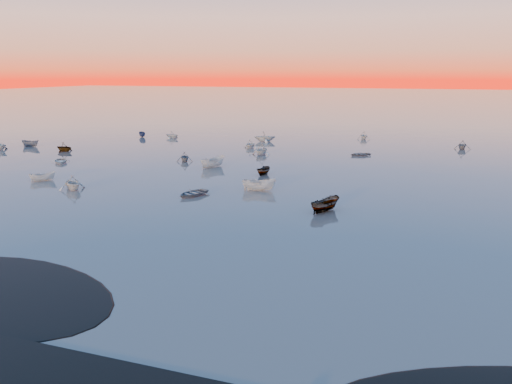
% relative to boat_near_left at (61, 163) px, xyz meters
% --- Properties ---
extents(ground, '(600.00, 600.00, 0.00)m').
position_rel_boat_near_left_xyz_m(ground, '(34.63, 60.51, 0.00)').
color(ground, '#685D56').
rests_on(ground, ground).
extents(mud_lobes, '(140.00, 6.00, 0.07)m').
position_rel_boat_near_left_xyz_m(mud_lobes, '(34.63, -40.49, 0.01)').
color(mud_lobes, black).
rests_on(mud_lobes, ground).
extents(moored_fleet, '(124.00, 58.00, 1.20)m').
position_rel_boat_near_left_xyz_m(moored_fleet, '(34.63, 13.51, 0.00)').
color(moored_fleet, silver).
rests_on(moored_fleet, ground).
extents(boat_near_left, '(3.89, 3.58, 0.94)m').
position_rel_boat_near_left_xyz_m(boat_near_left, '(0.00, 0.00, 0.00)').
color(boat_near_left, silver).
rests_on(boat_near_left, ground).
extents(boat_near_center, '(2.56, 4.27, 1.38)m').
position_rel_boat_near_left_xyz_m(boat_near_center, '(33.90, -7.22, 0.00)').
color(boat_near_center, silver).
rests_on(boat_near_center, ground).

